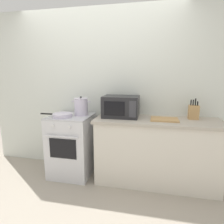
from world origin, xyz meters
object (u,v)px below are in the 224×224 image
object	(u,v)px
cutting_board	(164,119)
microwave	(121,106)
knife_block	(194,112)
stock_pot	(81,107)
stove	(72,145)
frying_pan	(62,115)

from	to	relation	value
cutting_board	microwave	bearing A→B (deg)	172.61
cutting_board	knife_block	bearing A→B (deg)	20.00
stock_pot	microwave	distance (m)	0.60
knife_block	stove	bearing A→B (deg)	-175.32
stock_pot	cutting_board	xyz separation A→B (m)	(1.20, -0.07, -0.12)
stock_pot	knife_block	size ratio (longest dim) A/B	1.03
microwave	knife_block	bearing A→B (deg)	3.59
stove	frying_pan	bearing A→B (deg)	-127.75
frying_pan	cutting_board	xyz separation A→B (m)	(1.43, 0.11, -0.02)
stove	microwave	world-z (taller)	microwave
stock_pot	microwave	xyz separation A→B (m)	(0.60, 0.01, 0.02)
stock_pot	frying_pan	xyz separation A→B (m)	(-0.23, -0.18, -0.10)
stove	knife_block	world-z (taller)	knife_block
cutting_board	knife_block	size ratio (longest dim) A/B	1.27
knife_block	microwave	bearing A→B (deg)	-176.41
stock_pot	knife_block	bearing A→B (deg)	2.46
stock_pot	microwave	size ratio (longest dim) A/B	0.58
frying_pan	microwave	world-z (taller)	microwave
cutting_board	frying_pan	bearing A→B (deg)	-175.53
stock_pot	cutting_board	distance (m)	1.21
stove	knife_block	xyz separation A→B (m)	(1.73, 0.14, 0.56)
frying_pan	stove	bearing A→B (deg)	52.25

